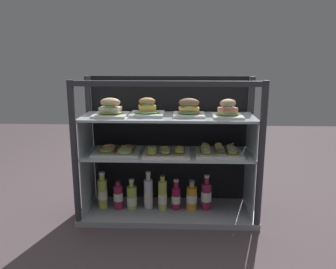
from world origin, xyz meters
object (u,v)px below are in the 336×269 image
plated_roll_sandwich_left_of_center (228,111)px  juice_bottle_back_left (103,193)px  plated_roll_sandwich_center (189,110)px  juice_bottle_near_post (148,194)px  juice_bottle_front_middle (192,198)px  plated_roll_sandwich_mid_right (110,109)px  juice_bottle_back_right (118,196)px  open_sandwich_tray_mid_left (117,150)px  plated_roll_sandwich_far_left (147,110)px  juice_bottle_tucked_behind (206,195)px  open_sandwich_tray_left_of_center (166,152)px  open_sandwich_tray_center (219,151)px  juice_bottle_front_fourth (176,197)px  juice_bottle_front_left_end (132,197)px  juice_bottle_front_right_end (163,195)px

plated_roll_sandwich_left_of_center → juice_bottle_back_left: size_ratio=0.72×
plated_roll_sandwich_center → juice_bottle_near_post: 0.64m
juice_bottle_near_post → juice_bottle_front_middle: (0.29, -0.02, -0.01)m
plated_roll_sandwich_mid_right → juice_bottle_back_right: 0.59m
open_sandwich_tray_mid_left → juice_bottle_back_left: bearing=168.0°
plated_roll_sandwich_far_left → juice_bottle_back_right: size_ratio=1.03×
plated_roll_sandwich_mid_right → juice_bottle_back_left: 0.58m
plated_roll_sandwich_mid_right → juice_bottle_front_middle: size_ratio=0.99×
juice_bottle_front_middle → juice_bottle_tucked_behind: juice_bottle_tucked_behind is taller
plated_roll_sandwich_left_of_center → juice_bottle_tucked_behind: size_ratio=0.76×
plated_roll_sandwich_center → open_sandwich_tray_mid_left: plated_roll_sandwich_center is taller
open_sandwich_tray_left_of_center → juice_bottle_back_left: bearing=173.8°
plated_roll_sandwich_center → open_sandwich_tray_center: plated_roll_sandwich_center is taller
juice_bottle_back_right → juice_bottle_front_fourth: (0.39, 0.02, -0.01)m
open_sandwich_tray_left_of_center → juice_bottle_front_left_end: bearing=169.8°
juice_bottle_near_post → open_sandwich_tray_center: bearing=-3.3°
plated_roll_sandwich_center → open_sandwich_tray_mid_left: bearing=-178.5°
open_sandwich_tray_left_of_center → juice_bottle_back_right: bearing=174.9°
plated_roll_sandwich_mid_right → juice_bottle_back_left: (-0.08, 0.04, -0.57)m
plated_roll_sandwich_left_of_center → juice_bottle_tucked_behind: 0.60m
plated_roll_sandwich_far_left → juice_bottle_back_left: plated_roll_sandwich_far_left is taller
juice_bottle_front_left_end → juice_bottle_front_right_end: 0.21m
plated_roll_sandwich_center → juice_bottle_front_right_end: plated_roll_sandwich_center is taller
juice_bottle_front_left_end → plated_roll_sandwich_left_of_center: bearing=-5.0°
plated_roll_sandwich_far_left → open_sandwich_tray_center: bearing=-1.9°
open_sandwich_tray_left_of_center → juice_bottle_back_right: size_ratio=1.45×
open_sandwich_tray_mid_left → open_sandwich_tray_center: size_ratio=1.00×
open_sandwich_tray_center → plated_roll_sandwich_mid_right: bearing=-178.3°
plated_roll_sandwich_center → juice_bottle_front_middle: size_ratio=0.93×
juice_bottle_front_left_end → juice_bottle_tucked_behind: juice_bottle_tucked_behind is taller
juice_bottle_back_right → juice_bottle_tucked_behind: (0.59, 0.03, 0.01)m
juice_bottle_near_post → juice_bottle_front_middle: 0.29m
juice_bottle_front_middle → juice_bottle_front_right_end: bearing=-179.8°
plated_roll_sandwich_left_of_center → juice_bottle_front_right_end: (-0.40, 0.05, -0.58)m
plated_roll_sandwich_left_of_center → juice_bottle_back_right: 0.92m
juice_bottle_front_left_end → juice_bottle_back_right: bearing=-171.5°
plated_roll_sandwich_center → juice_bottle_tucked_behind: plated_roll_sandwich_center is taller
juice_bottle_back_left → juice_bottle_front_middle: 0.60m
juice_bottle_front_fourth → open_sandwich_tray_center: bearing=-3.2°
open_sandwich_tray_left_of_center → juice_bottle_front_right_end: open_sandwich_tray_left_of_center is taller
juice_bottle_back_right → juice_bottle_front_middle: (0.49, 0.01, -0.00)m
juice_bottle_front_left_end → juice_bottle_front_fourth: size_ratio=1.00×
plated_roll_sandwich_far_left → juice_bottle_near_post: plated_roll_sandwich_far_left is taller
juice_bottle_front_right_end → juice_bottle_front_middle: juice_bottle_front_right_end is taller
plated_roll_sandwich_far_left → open_sandwich_tray_left_of_center: (0.12, -0.04, -0.26)m
open_sandwich_tray_left_of_center → juice_bottle_front_fourth: (0.06, 0.04, -0.33)m
open_sandwich_tray_left_of_center → juice_bottle_front_middle: open_sandwich_tray_left_of_center is taller
open_sandwich_tray_center → plated_roll_sandwich_far_left: bearing=178.1°
open_sandwich_tray_mid_left → juice_bottle_near_post: bearing=9.6°
open_sandwich_tray_center → juice_bottle_back_left: bearing=178.7°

